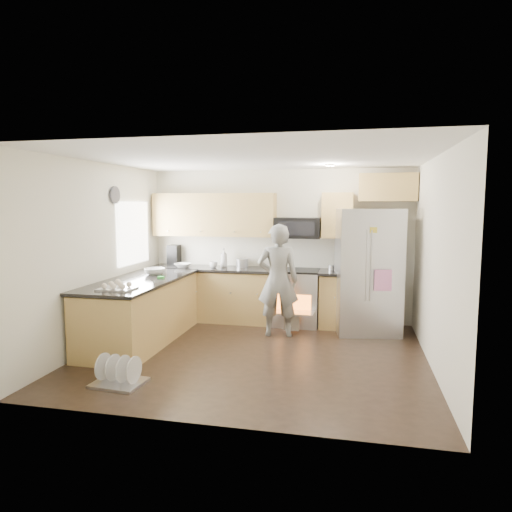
% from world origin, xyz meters
% --- Properties ---
extents(ground, '(4.50, 4.50, 0.00)m').
position_xyz_m(ground, '(0.00, 0.00, 0.00)').
color(ground, black).
rests_on(ground, ground).
extents(room_shell, '(4.54, 4.04, 2.62)m').
position_xyz_m(room_shell, '(-0.04, 0.02, 1.67)').
color(room_shell, white).
rests_on(room_shell, ground).
extents(back_cabinet_run, '(4.45, 0.64, 2.50)m').
position_xyz_m(back_cabinet_run, '(-0.59, 1.75, 0.96)').
color(back_cabinet_run, tan).
rests_on(back_cabinet_run, ground).
extents(peninsula, '(0.96, 2.36, 1.02)m').
position_xyz_m(peninsula, '(-1.75, 0.25, 0.46)').
color(peninsula, tan).
rests_on(peninsula, ground).
extents(stove_range, '(0.76, 0.97, 1.79)m').
position_xyz_m(stove_range, '(0.35, 1.69, 0.68)').
color(stove_range, '#B7B7BC').
rests_on(stove_range, ground).
extents(refrigerator, '(1.06, 0.89, 1.94)m').
position_xyz_m(refrigerator, '(1.50, 1.45, 0.97)').
color(refrigerator, '#B7B7BC').
rests_on(refrigerator, ground).
extents(person, '(0.69, 0.51, 1.72)m').
position_xyz_m(person, '(0.16, 0.98, 0.86)').
color(person, gray).
rests_on(person, ground).
extents(dish_rack, '(0.58, 0.48, 0.34)m').
position_xyz_m(dish_rack, '(-1.26, -1.30, 0.09)').
color(dish_rack, '#B7B7BC').
rests_on(dish_rack, ground).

